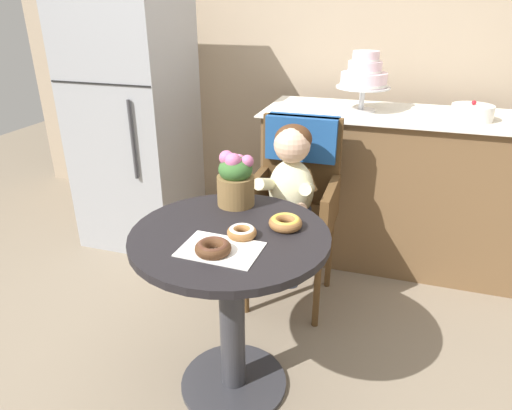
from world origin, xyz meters
TOP-DOWN VIEW (x-y plane):
  - ground_plane at (0.00, 0.00)m, footprint 8.00×8.00m
  - back_wall at (0.00, 1.85)m, footprint 4.80×0.10m
  - cafe_table at (0.00, 0.00)m, footprint 0.72×0.72m
  - wicker_chair at (0.07, 0.76)m, footprint 0.42×0.45m
  - seated_child at (0.07, 0.60)m, footprint 0.27×0.32m
  - paper_napkin at (0.01, -0.12)m, footprint 0.27×0.20m
  - donut_front at (0.00, -0.15)m, footprint 0.12×0.12m
  - donut_mid at (0.05, -0.02)m, footprint 0.10×0.10m
  - donut_side at (0.18, 0.10)m, footprint 0.12×0.12m
  - flower_vase at (-0.06, 0.24)m, footprint 0.15×0.16m
  - display_counter at (0.55, 1.30)m, footprint 1.56×0.62m
  - tiered_cake_stand at (0.31, 1.30)m, footprint 0.30×0.30m
  - round_layer_cake at (0.88, 1.25)m, footprint 0.21×0.21m
  - refrigerator at (-1.05, 1.10)m, footprint 0.64×0.63m

SIDE VIEW (x-z plane):
  - ground_plane at x=0.00m, z-range 0.00..0.00m
  - display_counter at x=0.55m, z-range 0.00..0.90m
  - cafe_table at x=0.00m, z-range 0.15..0.87m
  - wicker_chair at x=0.07m, z-range 0.16..1.12m
  - seated_child at x=0.07m, z-range 0.31..1.04m
  - paper_napkin at x=0.01m, z-range 0.72..0.72m
  - donut_mid at x=0.05m, z-range 0.72..0.76m
  - donut_front at x=0.00m, z-range 0.72..0.76m
  - donut_side at x=0.18m, z-range 0.72..0.76m
  - flower_vase at x=-0.06m, z-range 0.72..0.94m
  - refrigerator at x=-1.05m, z-range 0.00..1.70m
  - round_layer_cake at x=0.88m, z-range 0.89..0.99m
  - tiered_cake_stand at x=0.31m, z-range 0.93..1.26m
  - back_wall at x=0.00m, z-range 0.00..2.70m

